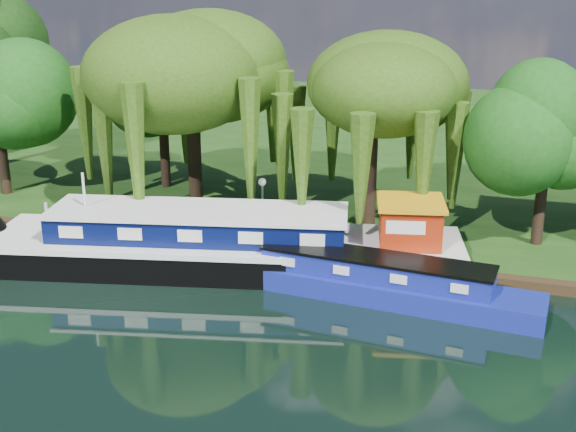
% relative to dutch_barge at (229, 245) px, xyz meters
% --- Properties ---
extents(ground, '(120.00, 120.00, 0.00)m').
position_rel_dutch_barge_xyz_m(ground, '(-0.31, -6.69, -1.05)').
color(ground, black).
extents(far_bank, '(120.00, 52.00, 0.45)m').
position_rel_dutch_barge_xyz_m(far_bank, '(-0.31, 27.31, -0.83)').
color(far_bank, '#14370F').
rests_on(far_bank, ground).
extents(dutch_barge, '(20.61, 8.68, 4.24)m').
position_rel_dutch_barge_xyz_m(dutch_barge, '(0.00, 0.00, 0.00)').
color(dutch_barge, black).
rests_on(dutch_barge, ground).
extents(narrowboat, '(12.92, 3.21, 1.86)m').
position_rel_dutch_barge_xyz_m(narrowboat, '(6.55, -1.10, -0.39)').
color(narrowboat, navy).
rests_on(narrowboat, ground).
extents(willow_left, '(7.93, 7.93, 9.51)m').
position_rel_dutch_barge_xyz_m(willow_left, '(-4.30, 6.13, 6.30)').
color(willow_left, black).
rests_on(willow_left, far_bank).
extents(willow_right, '(6.80, 6.80, 8.28)m').
position_rel_dutch_barge_xyz_m(willow_right, '(4.81, 6.01, 5.44)').
color(willow_right, black).
rests_on(willow_right, far_bank).
extents(tree_far_mid, '(4.71, 4.71, 7.71)m').
position_rel_dutch_barge_xyz_m(tree_far_mid, '(-7.65, 9.32, 4.72)').
color(tree_far_mid, black).
rests_on(tree_far_mid, far_bank).
extents(tree_far_right, '(4.31, 4.31, 7.06)m').
position_rel_dutch_barge_xyz_m(tree_far_right, '(12.59, 5.87, 4.27)').
color(tree_far_right, black).
rests_on(tree_far_right, far_bank).
extents(lamppost, '(0.36, 0.36, 2.56)m').
position_rel_dutch_barge_xyz_m(lamppost, '(0.19, 3.81, 1.37)').
color(lamppost, silver).
rests_on(lamppost, far_bank).
extents(mooring_posts, '(19.16, 0.16, 1.00)m').
position_rel_dutch_barge_xyz_m(mooring_posts, '(-0.81, 1.71, -0.10)').
color(mooring_posts, silver).
rests_on(mooring_posts, far_bank).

